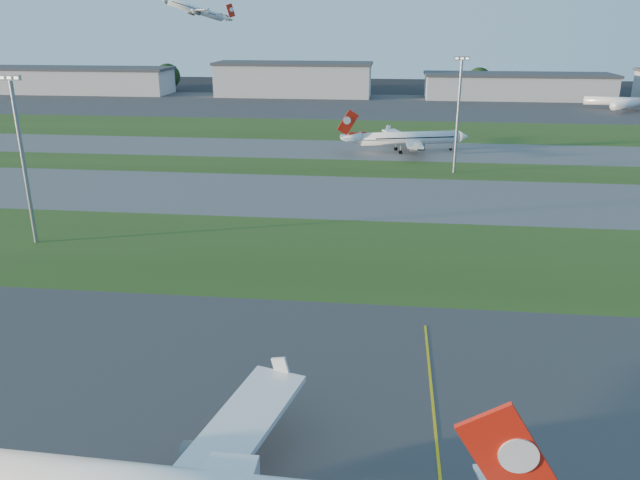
# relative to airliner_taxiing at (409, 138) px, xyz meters

# --- Properties ---
(grass_strip_a) EXTENTS (300.00, 34.00, 0.01)m
(grass_strip_a) POSITION_rel_airliner_taxiing_xyz_m (-5.00, -78.96, -3.61)
(grass_strip_a) COLOR #294517
(grass_strip_a) RESTS_ON ground
(taxiway_a) EXTENTS (300.00, 32.00, 0.01)m
(taxiway_a) POSITION_rel_airliner_taxiing_xyz_m (-5.00, -45.96, -3.61)
(taxiway_a) COLOR #515154
(taxiway_a) RESTS_ON ground
(grass_strip_b) EXTENTS (300.00, 18.00, 0.01)m
(grass_strip_b) POSITION_rel_airliner_taxiing_xyz_m (-5.00, -20.96, -3.61)
(grass_strip_b) COLOR #294517
(grass_strip_b) RESTS_ON ground
(taxiway_b) EXTENTS (300.00, 26.00, 0.01)m
(taxiway_b) POSITION_rel_airliner_taxiing_xyz_m (-5.00, 1.04, -3.61)
(taxiway_b) COLOR #515154
(taxiway_b) RESTS_ON ground
(grass_strip_c) EXTENTS (300.00, 40.00, 0.01)m
(grass_strip_c) POSITION_rel_airliner_taxiing_xyz_m (-5.00, 34.04, -3.61)
(grass_strip_c) COLOR #294517
(grass_strip_c) RESTS_ON ground
(apron_far) EXTENTS (400.00, 80.00, 0.01)m
(apron_far) POSITION_rel_airliner_taxiing_xyz_m (-5.00, 94.04, -3.61)
(apron_far) COLOR #333335
(apron_far) RESTS_ON ground
(airliner_taxiing) EXTENTS (32.30, 27.11, 10.30)m
(airliner_taxiing) POSITION_rel_airliner_taxiing_xyz_m (0.00, 0.00, 0.00)
(airliner_taxiing) COLOR white
(airliner_taxiing) RESTS_ON ground
(airliner_departing) EXTENTS (24.71, 21.34, 8.79)m
(airliner_departing) POSITION_rel_airliner_taxiing_xyz_m (-84.77, 93.70, 33.43)
(airliner_departing) COLOR white
(mini_jet_near) EXTENTS (22.07, 20.81, 9.48)m
(mini_jet_near) POSITION_rel_airliner_taxiing_xyz_m (86.39, 87.08, -0.33)
(mini_jet_near) COLOR white
(mini_jet_near) RESTS_ON ground
(mini_jet_far) EXTENTS (28.61, 5.94, 9.48)m
(mini_jet_far) POSITION_rel_airliner_taxiing_xyz_m (83.93, 93.69, -0.33)
(mini_jet_far) COLOR white
(mini_jet_far) RESTS_ON ground
(light_mast_west) EXTENTS (3.20, 0.70, 25.80)m
(light_mast_west) POSITION_rel_airliner_taxiing_xyz_m (-60.00, -78.96, 11.20)
(light_mast_west) COLOR gray
(light_mast_west) RESTS_ON ground
(light_mast_centre) EXTENTS (3.20, 0.70, 25.80)m
(light_mast_centre) POSITION_rel_airliner_taxiing_xyz_m (10.00, -22.96, 11.20)
(light_mast_centre) COLOR gray
(light_mast_centre) RESTS_ON ground
(hangar_far_west) EXTENTS (91.80, 23.00, 12.20)m
(hangar_far_west) POSITION_rel_airliner_taxiing_xyz_m (-155.00, 124.04, 2.52)
(hangar_far_west) COLOR #A7AAB0
(hangar_far_west) RESTS_ON ground
(hangar_west) EXTENTS (71.40, 23.00, 15.20)m
(hangar_west) POSITION_rel_airliner_taxiing_xyz_m (-50.00, 124.04, 4.02)
(hangar_west) COLOR #A7AAB0
(hangar_west) RESTS_ON ground
(hangar_east) EXTENTS (81.60, 23.00, 11.20)m
(hangar_east) POSITION_rel_airliner_taxiing_xyz_m (50.00, 124.04, 2.02)
(hangar_east) COLOR #A7AAB0
(hangar_east) RESTS_ON ground
(tree_far_west) EXTENTS (11.00, 11.00, 12.00)m
(tree_far_west) POSITION_rel_airliner_taxiing_xyz_m (-195.00, 137.04, 2.87)
(tree_far_west) COLOR black
(tree_far_west) RESTS_ON ground
(tree_west) EXTENTS (12.10, 12.10, 13.20)m
(tree_west) POSITION_rel_airliner_taxiing_xyz_m (-115.00, 139.04, 3.52)
(tree_west) COLOR black
(tree_west) RESTS_ON ground
(tree_mid_west) EXTENTS (9.90, 9.90, 10.80)m
(tree_mid_west) POSITION_rel_airliner_taxiing_xyz_m (-25.00, 135.04, 2.22)
(tree_mid_west) COLOR black
(tree_mid_west) RESTS_ON ground
(tree_mid_east) EXTENTS (11.55, 11.55, 12.60)m
(tree_mid_east) POSITION_rel_airliner_taxiing_xyz_m (35.00, 138.04, 3.20)
(tree_mid_east) COLOR black
(tree_mid_east) RESTS_ON ground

